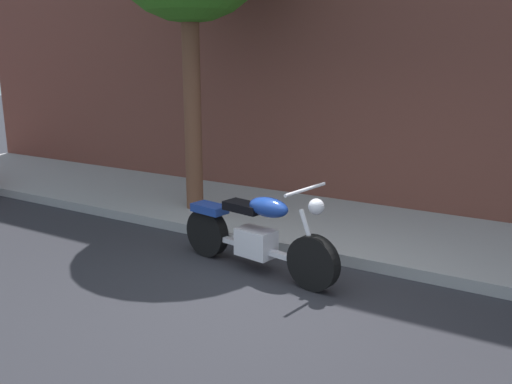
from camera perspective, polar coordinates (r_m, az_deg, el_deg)
name	(u,v)px	position (r m, az deg, el deg)	size (l,w,h in m)	color
ground_plane	(259,297)	(5.74, 0.29, -10.95)	(60.00, 60.00, 0.00)	#28282D
sidewalk	(348,228)	(7.79, 9.60, -3.78)	(18.69, 2.41, 0.14)	gray
motorcycle	(256,235)	(6.24, 0.01, -4.53)	(2.18, 0.76, 1.10)	black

